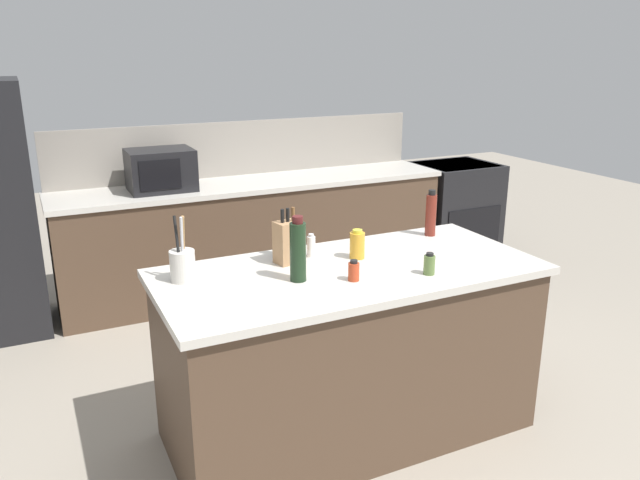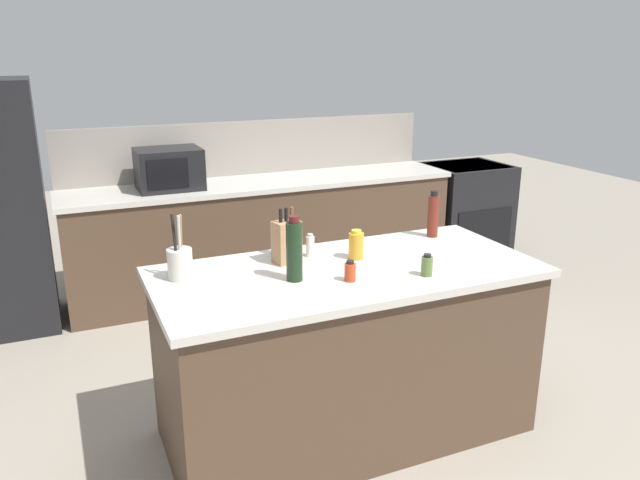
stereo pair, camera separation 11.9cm
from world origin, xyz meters
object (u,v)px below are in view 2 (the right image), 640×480
at_px(range_oven, 465,211).
at_px(knife_block, 287,241).
at_px(soy_sauce_bottle, 279,239).
at_px(spice_jar_oregano, 427,266).
at_px(spice_jar_paprika, 350,271).
at_px(honey_jar, 356,245).
at_px(utensil_crock, 180,263).
at_px(salt_shaker, 310,246).
at_px(wine_bottle, 294,250).
at_px(microwave, 169,169).
at_px(vinegar_bottle, 433,215).

distance_m(range_oven, knife_block, 3.33).
bearing_deg(soy_sauce_bottle, spice_jar_oregano, -47.13).
distance_m(spice_jar_paprika, honey_jar, 0.33).
xyz_separation_m(utensil_crock, salt_shaker, (0.70, 0.06, -0.02)).
xyz_separation_m(range_oven, wine_bottle, (-2.66, -2.24, 0.62)).
relative_size(salt_shaker, soy_sauce_bottle, 0.68).
height_order(wine_bottle, salt_shaker, wine_bottle).
bearing_deg(spice_jar_oregano, spice_jar_paprika, 167.20).
xyz_separation_m(range_oven, spice_jar_oregano, (-2.05, -2.44, 0.52)).
relative_size(microwave, knife_block, 1.69).
bearing_deg(vinegar_bottle, soy_sauce_bottle, 177.14).
distance_m(range_oven, microwave, 2.90).
bearing_deg(soy_sauce_bottle, vinegar_bottle, -2.86).
xyz_separation_m(microwave, salt_shaker, (0.37, -1.95, -0.10)).
bearing_deg(spice_jar_oregano, vinegar_bottle, 54.31).
relative_size(range_oven, spice_jar_paprika, 8.98).
xyz_separation_m(utensil_crock, honey_jar, (0.91, -0.07, -0.01)).
bearing_deg(soy_sauce_bottle, utensil_crock, -164.78).
xyz_separation_m(spice_jar_oregano, soy_sauce_bottle, (-0.55, 0.59, 0.04)).
relative_size(utensil_crock, spice_jar_oregano, 2.91).
bearing_deg(spice_jar_oregano, salt_shaker, 129.48).
bearing_deg(salt_shaker, utensil_crock, -175.20).
bearing_deg(soy_sauce_bottle, wine_bottle, -99.64).
height_order(wine_bottle, spice_jar_oregano, wine_bottle).
bearing_deg(wine_bottle, utensil_crock, 154.60).
relative_size(utensil_crock, wine_bottle, 1.01).
relative_size(vinegar_bottle, soy_sauce_bottle, 1.50).
bearing_deg(knife_block, range_oven, 26.86).
bearing_deg(soy_sauce_bottle, honey_jar, -32.81).
distance_m(microwave, vinegar_bottle, 2.23).
height_order(utensil_crock, vinegar_bottle, utensil_crock).
relative_size(range_oven, soy_sauce_bottle, 5.03).
bearing_deg(salt_shaker, knife_block, -165.47).
distance_m(utensil_crock, vinegar_bottle, 1.50).
relative_size(microwave, honey_jar, 3.15).
xyz_separation_m(range_oven, utensil_crock, (-3.16, -2.01, 0.56)).
height_order(microwave, vinegar_bottle, microwave).
bearing_deg(spice_jar_paprika, microwave, 99.72).
xyz_separation_m(microwave, vinegar_bottle, (1.17, -1.90, -0.03)).
bearing_deg(honey_jar, range_oven, 42.70).
distance_m(salt_shaker, vinegar_bottle, 0.80).
height_order(knife_block, honey_jar, knife_block).
relative_size(range_oven, wine_bottle, 2.90).
bearing_deg(vinegar_bottle, spice_jar_oregano, -125.69).
height_order(knife_block, spice_jar_oregano, knife_block).
xyz_separation_m(range_oven, honey_jar, (-2.25, -2.08, 0.55)).
bearing_deg(wine_bottle, soy_sauce_bottle, 80.36).
relative_size(knife_block, honey_jar, 1.86).
distance_m(spice_jar_paprika, vinegar_bottle, 0.89).
height_order(salt_shaker, vinegar_bottle, vinegar_bottle).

